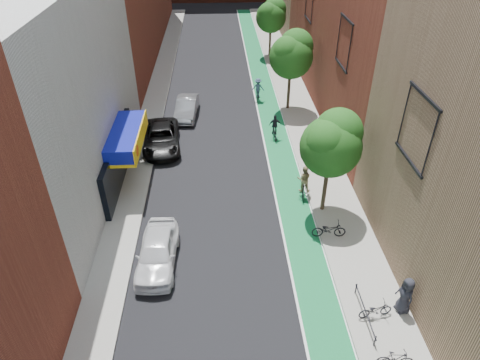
{
  "coord_description": "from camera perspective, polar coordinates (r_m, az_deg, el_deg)",
  "views": [
    {
      "loc": [
        -0.37,
        -9.63,
        15.98
      ],
      "look_at": [
        0.78,
        11.29,
        1.5
      ],
      "focal_mm": 32.0,
      "sensor_mm": 36.0,
      "label": 1
    }
  ],
  "objects": [
    {
      "name": "bike_lane",
      "position": [
        39.29,
        3.56,
        10.59
      ],
      "size": [
        2.0,
        68.0,
        0.01
      ],
      "primitive_type": "cube",
      "color": "#126630",
      "rests_on": "ground"
    },
    {
      "name": "sidewalk_left",
      "position": [
        39.42,
        -11.27,
        10.18
      ],
      "size": [
        2.0,
        68.0,
        0.15
      ],
      "primitive_type": "cube",
      "color": "gray",
      "rests_on": "ground"
    },
    {
      "name": "sidewalk_right",
      "position": [
        39.62,
        7.23,
        10.7
      ],
      "size": [
        3.0,
        68.0,
        0.15
      ],
      "primitive_type": "cube",
      "color": "gray",
      "rests_on": "ground"
    },
    {
      "name": "building_left_white",
      "position": [
        27.76,
        -25.84,
        10.1
      ],
      "size": [
        8.0,
        20.0,
        12.0
      ],
      "primitive_type": "cube",
      "color": "silver",
      "rests_on": "ground"
    },
    {
      "name": "tree_near",
      "position": [
        23.46,
        12.16,
        4.95
      ],
      "size": [
        3.4,
        3.36,
        6.42
      ],
      "color": "#332619",
      "rests_on": "ground"
    },
    {
      "name": "tree_mid",
      "position": [
        35.93,
        6.92,
        16.43
      ],
      "size": [
        3.55,
        3.53,
        6.74
      ],
      "color": "#332619",
      "rests_on": "ground"
    },
    {
      "name": "tree_far",
      "position": [
        49.38,
        4.21,
        21.12
      ],
      "size": [
        3.3,
        3.25,
        6.21
      ],
      "color": "#332619",
      "rests_on": "ground"
    },
    {
      "name": "parked_car_white",
      "position": [
        22.17,
        -10.98,
        -9.37
      ],
      "size": [
        2.04,
        4.76,
        1.6
      ],
      "primitive_type": "imported",
      "rotation": [
        0.0,
        0.0,
        -0.03
      ],
      "color": "white",
      "rests_on": "ground"
    },
    {
      "name": "parked_car_black",
      "position": [
        31.89,
        -10.44,
        5.57
      ],
      "size": [
        3.1,
        5.84,
        1.56
      ],
      "primitive_type": "imported",
      "rotation": [
        0.0,
        0.0,
        0.09
      ],
      "color": "black",
      "rests_on": "ground"
    },
    {
      "name": "parked_car_silver",
      "position": [
        36.23,
        -7.12,
        9.53
      ],
      "size": [
        1.95,
        4.71,
        1.51
      ],
      "primitive_type": "imported",
      "rotation": [
        0.0,
        0.0,
        -0.08
      ],
      "color": "gray",
      "rests_on": "ground"
    },
    {
      "name": "cyclist_lane_near",
      "position": [
        26.46,
        8.47,
        -0.46
      ],
      "size": [
        0.96,
        1.69,
        2.13
      ],
      "rotation": [
        0.0,
        0.0,
        2.98
      ],
      "color": "black",
      "rests_on": "ground"
    },
    {
      "name": "cyclist_lane_mid",
      "position": [
        32.65,
        4.66,
        6.67
      ],
      "size": [
        0.92,
        1.57,
        1.91
      ],
      "rotation": [
        0.0,
        0.0,
        3.17
      ],
      "color": "black",
      "rests_on": "ground"
    },
    {
      "name": "cyclist_lane_far",
      "position": [
        38.86,
        2.41,
        11.81
      ],
      "size": [
        1.17,
        1.72,
        2.05
      ],
      "rotation": [
        0.0,
        0.0,
        3.0
      ],
      "color": "black",
      "rests_on": "ground"
    },
    {
      "name": "parked_bike_near",
      "position": [
        20.57,
        17.61,
        -16.17
      ],
      "size": [
        1.62,
        0.77,
        0.82
      ],
      "primitive_type": "imported",
      "rotation": [
        0.0,
        0.0,
        1.72
      ],
      "color": "black",
      "rests_on": "sidewalk_right"
    },
    {
      "name": "parked_bike_mid",
      "position": [
        19.26,
        20.01,
        -21.52
      ],
      "size": [
        1.51,
        0.56,
        0.89
      ],
      "primitive_type": "imported",
      "rotation": [
        0.0,
        0.0,
        1.47
      ],
      "color": "black",
      "rests_on": "sidewalk_right"
    },
    {
      "name": "parked_bike_far",
      "position": [
        23.76,
        11.77,
        -6.48
      ],
      "size": [
        1.87,
        0.72,
        0.97
      ],
      "primitive_type": "imported",
      "rotation": [
        0.0,
        0.0,
        1.53
      ],
      "color": "black",
      "rests_on": "sidewalk_right"
    },
    {
      "name": "pedestrian",
      "position": [
        20.79,
        21.19,
        -14.14
      ],
      "size": [
        0.82,
        1.06,
        1.93
      ],
      "primitive_type": "imported",
      "rotation": [
        0.0,
        0.0,
        -1.34
      ],
      "color": "#202129",
      "rests_on": "sidewalk_right"
    }
  ]
}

